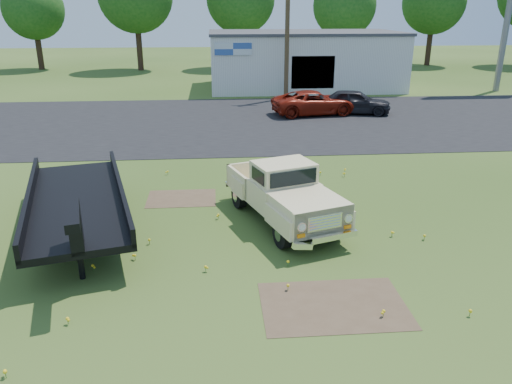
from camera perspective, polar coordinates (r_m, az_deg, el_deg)
The scene contains 13 objects.
ground at distance 13.11m, azimuth -0.57°, elevation -5.96°, with size 140.00×140.00×0.00m, color #304A17.
asphalt_lot at distance 27.36m, azimuth -2.91°, elevation 8.05°, with size 90.00×14.00×0.02m, color black.
dirt_patch_a at distance 10.74m, azimuth 8.86°, elevation -12.68°, with size 3.00×2.00×0.01m, color brown.
dirt_patch_b at distance 16.33m, azimuth -8.50°, elevation -0.73°, with size 2.20×1.60×0.01m, color brown.
commercial_building at distance 39.49m, azimuth 5.42°, elevation 14.86°, with size 14.20×8.20×4.15m.
utility_pole_mid at distance 34.09m, azimuth 3.60°, elevation 18.27°, with size 1.60×0.30×9.00m.
treeline_b at distance 55.44m, azimuth -24.11°, elevation 18.54°, with size 5.76×5.76×8.57m.
treeline_e at distance 52.32m, azimuth 10.08°, elevation 20.23°, with size 6.08×6.08×9.04m.
treeline_f at distance 57.92m, azimuth 19.67°, elevation 19.72°, with size 6.40×6.40×9.52m.
vintage_pickup_truck at distance 14.14m, azimuth 3.12°, elevation -0.03°, with size 1.91×4.92×1.78m, color beige, non-canonical shape.
flatbed_trailer at distance 14.36m, azimuth -19.85°, elevation -0.47°, with size 2.45×7.35×2.01m, color black, non-canonical shape.
red_pickup at distance 29.24m, azimuth 6.69°, elevation 10.08°, with size 2.23×4.84×1.35m, color maroon.
dark_sedan at distance 29.81m, azimuth 11.20°, elevation 10.07°, with size 1.64×4.08×1.39m, color black.
Camera 1 is at (-0.84, -11.72, 5.80)m, focal length 35.00 mm.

